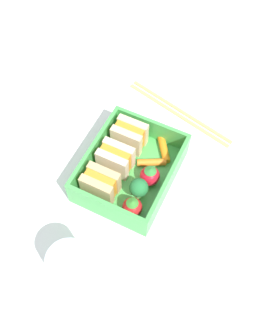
{
  "coord_description": "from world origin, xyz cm",
  "views": [
    {
      "loc": [
        -26.33,
        -12.95,
        54.06
      ],
      "look_at": [
        0.0,
        0.0,
        2.7
      ],
      "focal_mm": 40.0,
      "sensor_mm": 36.0,
      "label": 1
    }
  ],
  "objects": [
    {
      "name": "carrot_stick_left",
      "position": [
        6.22,
        -3.09,
        1.83
      ],
      "size": [
        4.93,
        3.97,
        1.25
      ],
      "primitive_type": "cylinder",
      "rotation": [
        1.57,
        0.0,
        5.32
      ],
      "color": "orange",
      "rests_on": "bento_tray"
    },
    {
      "name": "bento_rim",
      "position": [
        0.0,
        0.0,
        3.28
      ],
      "size": [
        16.7,
        13.43,
        4.16
      ],
      "color": "green",
      "rests_on": "bento_tray"
    },
    {
      "name": "strawberry_left",
      "position": [
        -5.97,
        -3.23,
        2.85
      ],
      "size": [
        3.06,
        3.06,
        3.66
      ],
      "color": "red",
      "rests_on": "bento_tray"
    },
    {
      "name": "bento_tray",
      "position": [
        0.0,
        0.0,
        0.6
      ],
      "size": [
        16.7,
        13.43,
        1.2
      ],
      "primitive_type": "cube",
      "color": "green",
      "rests_on": "ground_plane"
    },
    {
      "name": "carrot_stick_far_left",
      "position": [
        2.95,
        -2.39,
        1.78
      ],
      "size": [
        3.27,
        4.69,
        1.16
      ],
      "primitive_type": "cylinder",
      "rotation": [
        1.57,
        0.0,
        3.64
      ],
      "color": "orange",
      "rests_on": "bento_tray"
    },
    {
      "name": "broccoli_floret",
      "position": [
        -3.11,
        -2.91,
        3.7
      ],
      "size": [
        2.93,
        2.93,
        4.14
      ],
      "color": "#98D26F",
      "rests_on": "bento_tray"
    },
    {
      "name": "sandwich_left",
      "position": [
        -4.97,
        2.62,
        3.56
      ],
      "size": [
        3.62,
        5.23,
        4.73
      ],
      "color": "tan",
      "rests_on": "bento_tray"
    },
    {
      "name": "sandwich_center",
      "position": [
        4.97,
        2.62,
        3.56
      ],
      "size": [
        3.62,
        5.23,
        4.73
      ],
      "color": "beige",
      "rests_on": "bento_tray"
    },
    {
      "name": "ground_plane",
      "position": [
        0.0,
        0.0,
        -1.0
      ],
      "size": [
        120.0,
        120.0,
        2.0
      ],
      "primitive_type": "cube",
      "color": "white"
    },
    {
      "name": "strawberry_far_left",
      "position": [
        0.36,
        -3.37,
        2.91
      ],
      "size": [
        3.18,
        3.18,
        3.78
      ],
      "color": "red",
      "rests_on": "bento_tray"
    },
    {
      "name": "drinking_glass",
      "position": [
        -17.96,
        -0.06,
        3.87
      ],
      "size": [
        5.76,
        5.76,
        7.75
      ],
      "primitive_type": "cylinder",
      "color": "silver",
      "rests_on": "ground_plane"
    },
    {
      "name": "chopstick_pair",
      "position": [
        15.64,
        -2.2,
        0.35
      ],
      "size": [
        6.81,
        21.54,
        0.7
      ],
      "color": "tan",
      "rests_on": "ground_plane"
    },
    {
      "name": "sandwich_center_left",
      "position": [
        0.0,
        2.62,
        3.56
      ],
      "size": [
        3.62,
        5.23,
        4.73
      ],
      "color": "beige",
      "rests_on": "bento_tray"
    }
  ]
}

